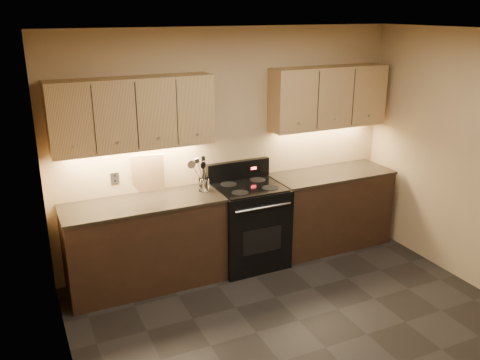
{
  "coord_description": "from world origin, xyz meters",
  "views": [
    {
      "loc": [
        -2.23,
        -3.02,
        2.77
      ],
      "look_at": [
        -0.14,
        1.45,
        1.1
      ],
      "focal_mm": 38.0,
      "sensor_mm": 36.0,
      "label": 1
    }
  ],
  "objects": [
    {
      "name": "counter_right",
      "position": [
        1.18,
        1.7,
        0.47
      ],
      "size": [
        1.46,
        0.62,
        0.93
      ],
      "color": "black",
      "rests_on": "ground"
    },
    {
      "name": "stove",
      "position": [
        0.08,
        1.68,
        0.48
      ],
      "size": [
        0.76,
        0.68,
        1.14
      ],
      "color": "black",
      "rests_on": "ground"
    },
    {
      "name": "wooden_spoon",
      "position": [
        -0.44,
        1.73,
        1.1
      ],
      "size": [
        0.1,
        0.11,
        0.31
      ],
      "primitive_type": null,
      "rotation": [
        -0.11,
        0.15,
        0.26
      ],
      "color": "tan",
      "rests_on": "utensil_crock"
    },
    {
      "name": "counter_left",
      "position": [
        -1.1,
        1.7,
        0.47
      ],
      "size": [
        1.62,
        0.62,
        0.93
      ],
      "color": "black",
      "rests_on": "ground"
    },
    {
      "name": "ceiling",
      "position": [
        0.0,
        0.0,
        2.6
      ],
      "size": [
        4.0,
        4.0,
        0.0
      ],
      "primitive_type": "plane",
      "rotation": [
        3.14,
        0.0,
        0.0
      ],
      "color": "silver",
      "rests_on": "wall_back"
    },
    {
      "name": "outlet_plate",
      "position": [
        -1.3,
        1.99,
        1.12
      ],
      "size": [
        0.08,
        0.01,
        0.12
      ],
      "primitive_type": "cube",
      "color": "#B2B5BA",
      "rests_on": "wall_back"
    },
    {
      "name": "black_spoon",
      "position": [
        -0.42,
        1.77,
        1.11
      ],
      "size": [
        0.08,
        0.14,
        0.34
      ],
      "primitive_type": null,
      "rotation": [
        0.25,
        -0.07,
        -0.03
      ],
      "color": "black",
      "rests_on": "utensil_crock"
    },
    {
      "name": "black_turner",
      "position": [
        -0.4,
        1.72,
        1.13
      ],
      "size": [
        0.1,
        0.18,
        0.38
      ],
      "primitive_type": null,
      "rotation": [
        -0.23,
        0.05,
        0.23
      ],
      "color": "black",
      "rests_on": "utensil_crock"
    },
    {
      "name": "utensil_crock",
      "position": [
        -0.42,
        1.75,
        0.99
      ],
      "size": [
        0.14,
        0.14,
        0.14
      ],
      "color": "white",
      "rests_on": "counter_left"
    },
    {
      "name": "steel_skimmer",
      "position": [
        -0.4,
        1.73,
        1.12
      ],
      "size": [
        0.24,
        0.12,
        0.36
      ],
      "primitive_type": null,
      "rotation": [
        -0.09,
        -0.48,
        0.04
      ],
      "color": "silver",
      "rests_on": "utensil_crock"
    },
    {
      "name": "steel_spatula",
      "position": [
        -0.39,
        1.75,
        1.14
      ],
      "size": [
        0.22,
        0.14,
        0.41
      ],
      "primitive_type": null,
      "rotation": [
        0.17,
        -0.27,
        -0.31
      ],
      "color": "silver",
      "rests_on": "utensil_crock"
    },
    {
      "name": "wall_back",
      "position": [
        0.0,
        2.0,
        1.3
      ],
      "size": [
        4.0,
        0.04,
        2.6
      ],
      "primitive_type": "cube",
      "color": "tan",
      "rests_on": "ground"
    },
    {
      "name": "cutting_board",
      "position": [
        -0.96,
        1.96,
        1.14
      ],
      "size": [
        0.34,
        0.15,
        0.42
      ],
      "primitive_type": "cube",
      "rotation": [
        0.16,
        0.0,
        -0.21
      ],
      "color": "tan",
      "rests_on": "counter_left"
    },
    {
      "name": "floor",
      "position": [
        0.0,
        0.0,
        0.0
      ],
      "size": [
        4.0,
        4.0,
        0.0
      ],
      "primitive_type": "plane",
      "color": "black",
      "rests_on": "ground"
    },
    {
      "name": "upper_cab_right",
      "position": [
        1.18,
        1.85,
        1.8
      ],
      "size": [
        1.44,
        0.3,
        0.7
      ],
      "primitive_type": "cube",
      "color": "tan",
      "rests_on": "wall_back"
    },
    {
      "name": "wall_left",
      "position": [
        -2.0,
        0.0,
        1.3
      ],
      "size": [
        0.04,
        4.0,
        2.6
      ],
      "primitive_type": "cube",
      "color": "tan",
      "rests_on": "ground"
    },
    {
      "name": "upper_cab_left",
      "position": [
        -1.1,
        1.85,
        1.8
      ],
      "size": [
        1.6,
        0.3,
        0.7
      ],
      "primitive_type": "cube",
      "color": "tan",
      "rests_on": "wall_back"
    }
  ]
}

